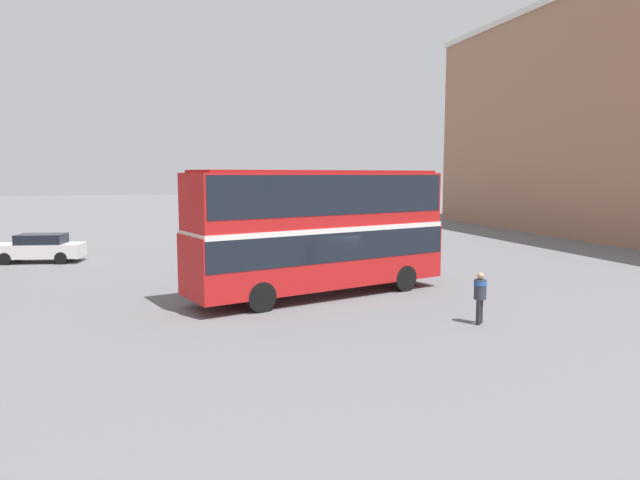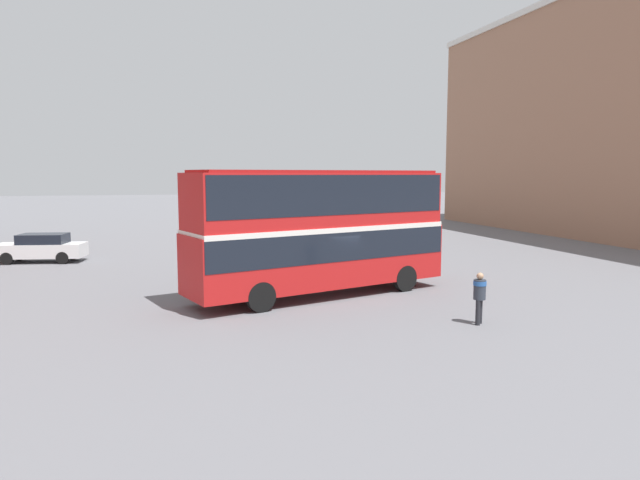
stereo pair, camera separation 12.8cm
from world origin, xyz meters
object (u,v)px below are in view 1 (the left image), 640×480
at_px(double_decker_bus, 320,225).
at_px(parked_car_kerb_far, 39,248).
at_px(pedestrian_foreground, 480,293).
at_px(parked_car_kerb_near, 289,237).

height_order(double_decker_bus, parked_car_kerb_far, double_decker_bus).
bearing_deg(pedestrian_foreground, parked_car_kerb_near, -39.27).
relative_size(parked_car_kerb_near, parked_car_kerb_far, 0.91).
relative_size(pedestrian_foreground, parked_car_kerb_far, 0.35).
distance_m(pedestrian_foreground, parked_car_kerb_near, 20.27).
xyz_separation_m(pedestrian_foreground, parked_car_kerb_far, (-16.24, 18.26, -0.24)).
xyz_separation_m(double_decker_bus, parked_car_kerb_near, (2.13, 14.59, -2.07)).
distance_m(pedestrian_foreground, parked_car_kerb_far, 24.44).
height_order(parked_car_kerb_near, parked_car_kerb_far, parked_car_kerb_far).
relative_size(double_decker_bus, pedestrian_foreground, 6.52).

